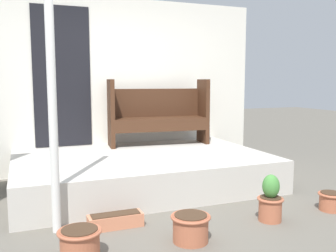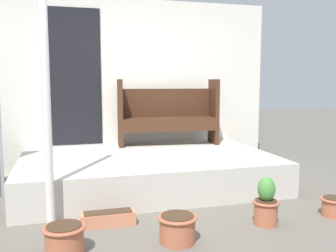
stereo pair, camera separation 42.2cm
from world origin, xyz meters
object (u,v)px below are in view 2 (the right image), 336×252
(support_post, at_px, (46,95))
(flower_pot_left, at_px, (64,238))
(flower_pot_middle, at_px, (177,227))
(planter_box_rect, at_px, (108,218))
(bench, at_px, (168,112))
(flower_pot_right, at_px, (266,204))
(flower_pot_far_right, at_px, (334,206))

(support_post, xyz_separation_m, flower_pot_left, (0.12, -0.61, -1.11))
(flower_pot_middle, xyz_separation_m, planter_box_rect, (-0.53, 0.54, -0.07))
(flower_pot_left, bearing_deg, bench, 57.90)
(support_post, bearing_deg, flower_pot_right, -13.83)
(bench, distance_m, planter_box_rect, 2.40)
(support_post, relative_size, flower_pot_left, 7.18)
(flower_pot_left, xyz_separation_m, flower_pot_far_right, (2.64, 0.13, -0.02))
(planter_box_rect, bearing_deg, flower_pot_middle, -45.86)
(flower_pot_left, bearing_deg, flower_pot_right, 3.60)
(support_post, relative_size, flower_pot_far_right, 9.38)
(flower_pot_right, bearing_deg, flower_pot_far_right, 0.82)
(bench, xyz_separation_m, flower_pot_far_right, (1.11, -2.32, -0.79))
(flower_pot_far_right, bearing_deg, bench, 115.52)
(flower_pot_middle, height_order, flower_pot_far_right, flower_pot_middle)
(support_post, height_order, bench, support_post)
(flower_pot_right, xyz_separation_m, planter_box_rect, (-1.46, 0.39, -0.14))
(flower_pot_left, xyz_separation_m, flower_pot_right, (1.86, 0.12, 0.07))
(flower_pot_left, bearing_deg, support_post, 101.33)
(bench, height_order, flower_pot_left, bench)
(bench, height_order, flower_pot_far_right, bench)
(flower_pot_left, relative_size, planter_box_rect, 0.67)
(support_post, xyz_separation_m, bench, (1.66, 1.84, -0.34))
(flower_pot_middle, distance_m, planter_box_rect, 0.76)
(flower_pot_right, bearing_deg, bench, 97.95)
(bench, bearing_deg, flower_pot_left, -116.90)
(bench, xyz_separation_m, planter_box_rect, (-1.13, -1.94, -0.83))
(support_post, distance_m, flower_pot_far_right, 3.03)
(planter_box_rect, bearing_deg, flower_pot_right, -15.11)
(support_post, bearing_deg, flower_pot_left, -78.67)
(support_post, distance_m, planter_box_rect, 1.29)
(flower_pot_right, height_order, flower_pot_far_right, flower_pot_right)
(flower_pot_far_right, bearing_deg, flower_pot_middle, -174.66)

